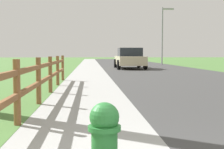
# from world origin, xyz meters

# --- Properties ---
(ground_plane) EXTENTS (120.00, 120.00, 0.00)m
(ground_plane) POSITION_xyz_m (0.00, 25.00, 0.00)
(ground_plane) COLOR #4C7738
(road_asphalt) EXTENTS (7.00, 66.00, 0.01)m
(road_asphalt) POSITION_xyz_m (3.50, 27.00, 0.00)
(road_asphalt) COLOR #3D3D3D
(road_asphalt) RESTS_ON ground
(curb_concrete) EXTENTS (6.00, 66.00, 0.01)m
(curb_concrete) POSITION_xyz_m (-3.00, 27.00, 0.00)
(curb_concrete) COLOR #A3A4A2
(curb_concrete) RESTS_ON ground
(grass_verge) EXTENTS (5.00, 66.00, 0.00)m
(grass_verge) POSITION_xyz_m (-4.50, 27.00, 0.01)
(grass_verge) COLOR #4C7738
(grass_verge) RESTS_ON ground
(rail_fence) EXTENTS (0.11, 12.17, 1.03)m
(rail_fence) POSITION_xyz_m (-2.06, 5.55, 0.60)
(rail_fence) COLOR brown
(rail_fence) RESTS_ON ground
(parked_suv_beige) EXTENTS (2.10, 4.98, 1.52)m
(parked_suv_beige) POSITION_xyz_m (1.99, 21.36, 0.74)
(parked_suv_beige) COLOR #C6B793
(parked_suv_beige) RESTS_ON ground
(street_lamp) EXTENTS (1.17, 0.20, 5.57)m
(street_lamp) POSITION_xyz_m (6.23, 28.51, 3.37)
(street_lamp) COLOR gray
(street_lamp) RESTS_ON ground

